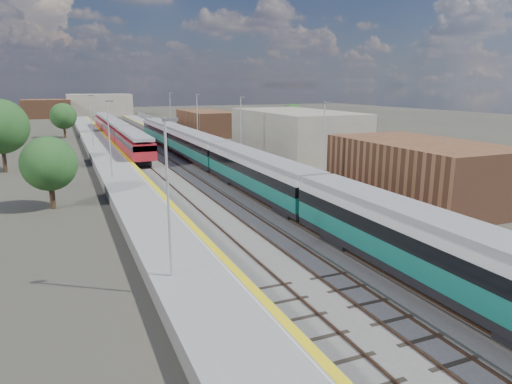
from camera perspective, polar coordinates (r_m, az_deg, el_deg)
ground at (r=64.68m, az=-9.94°, el=4.21°), size 320.00×320.00×0.00m
ballast_bed at (r=66.64m, az=-12.33°, el=4.39°), size 10.50×155.00×0.06m
tracks at (r=68.36m, az=-12.11°, el=4.68°), size 8.96×160.00×0.17m
platform_right at (r=68.34m, az=-6.12°, el=5.26°), size 4.70×155.00×8.52m
platform_left at (r=65.65m, az=-18.19°, el=4.34°), size 4.30×155.00×8.52m
buildings at (r=150.91m, az=-25.10°, el=12.31°), size 72.00×185.50×40.00m
green_train at (r=50.18m, az=-4.30°, el=4.44°), size 2.94×81.83×3.24m
red_train at (r=84.35m, az=-17.05°, el=7.36°), size 2.87×58.23×3.62m
tree_a at (r=40.31m, az=-24.47°, el=3.23°), size 4.39×4.39×5.95m
tree_b at (r=59.96m, az=-29.35°, el=7.15°), size 6.23×6.23×8.44m
tree_c at (r=94.97m, az=-22.96°, el=8.72°), size 4.88×4.88×6.62m
tree_d at (r=84.51m, az=4.60°, el=9.28°), size 4.89×4.89×6.63m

